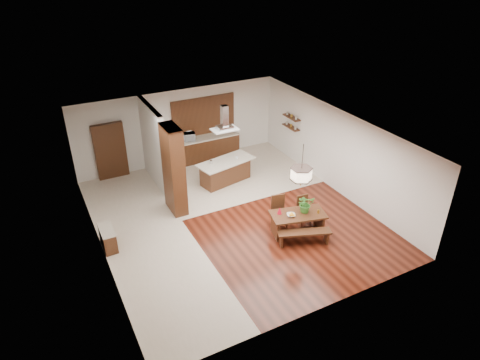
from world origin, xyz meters
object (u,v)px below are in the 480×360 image
kitchen_island (225,171)px  microwave (188,137)px  dining_table (298,219)px  fruit_bowl (291,215)px  pendant_lantern (302,166)px  foliage_plant (306,204)px  dining_bench (304,238)px  range_hood (224,118)px  dining_chair_left (280,212)px  island_cup (237,158)px  hallway_console (108,238)px  dining_chair_right (304,210)px

kitchen_island → microwave: 2.27m
dining_table → fruit_bowl: (-0.26, -0.00, 0.21)m
pendant_lantern → foliage_plant: (0.24, -0.00, -1.31)m
pendant_lantern → fruit_bowl: size_ratio=5.25×
fruit_bowl → dining_bench: bearing=-78.3°
range_hood → dining_chair_left: bearing=-85.1°
dining_chair_left → island_cup: 3.18m
island_cup → microwave: microwave is taller
dining_bench → microwave: (-1.00, 6.45, 0.89)m
hallway_console → dining_bench: hallway_console is taller
fruit_bowl → pendant_lantern: bearing=1.0°
dining_bench → pendant_lantern: size_ratio=1.17×
dining_table → kitchen_island: kitchen_island is taller
dining_chair_right → pendant_lantern: 1.92m
kitchen_island → dining_chair_left: bearing=-97.3°
range_hood → island_cup: size_ratio=7.79×
foliage_plant → hallway_console: bearing=160.9°
range_hood → dining_table: bearing=-81.8°
dining_table → range_hood: (-0.55, 3.80, 1.97)m
microwave → island_cup: bearing=-50.6°
island_cup → pendant_lantern: bearing=-87.9°
dining_table → microwave: microwave is taller
dining_chair_left → pendant_lantern: pendant_lantern is taller
dining_chair_left → foliage_plant: (0.51, -0.57, 0.45)m
island_cup → microwave: (-1.01, 2.17, 0.20)m
dining_table → island_cup: bearing=92.1°
dining_table → microwave: bearing=101.0°
island_cup → dining_chair_right: bearing=-79.1°
pendant_lantern → microwave: (-1.14, 5.89, -1.14)m
dining_table → foliage_plant: foliage_plant is taller
hallway_console → foliage_plant: foliage_plant is taller
microwave → dining_bench: bearing=-66.7°
foliage_plant → fruit_bowl: (-0.50, -0.00, -0.24)m
kitchen_island → dining_table: bearing=-94.0°
dining_chair_right → dining_table: bearing=-138.1°
island_cup → microwave: size_ratio=0.21×
dining_chair_right → hallway_console: bearing=170.6°
dining_bench → range_hood: range_hood is taller
fruit_bowl → microwave: size_ratio=0.45×
pendant_lantern → kitchen_island: (-0.55, 3.80, -1.80)m
dining_table → foliage_plant: bearing=-0.3°
dining_table → pendant_lantern: (0.00, 0.00, 1.75)m
dining_bench → kitchen_island: 4.39m
pendant_lantern → island_cup: bearing=92.1°
dining_chair_right → foliage_plant: foliage_plant is taller
dining_bench → foliage_plant: foliage_plant is taller
dining_bench → range_hood: (-0.40, 4.37, 2.25)m
dining_table → dining_chair_right: dining_chair_right is taller
pendant_lantern → fruit_bowl: 1.57m
hallway_console → dining_chair_left: 5.07m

